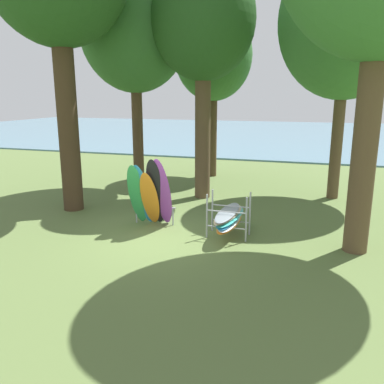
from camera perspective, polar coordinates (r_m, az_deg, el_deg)
ground_plane at (r=11.32m, az=-4.65°, el=-6.47°), size 80.00×80.00×0.00m
lake_water at (r=42.15m, az=12.03°, el=8.20°), size 80.00×36.00×0.10m
tree_mid_behind at (r=17.08m, az=-8.24°, el=22.08°), size 4.34×4.34×8.96m
tree_far_left_back at (r=19.46m, az=3.06°, el=18.78°), size 3.59×3.59×7.74m
tree_far_right_back at (r=15.37m, az=1.63°, el=23.07°), size 3.73×3.73×8.66m
tree_deep_back at (r=16.18m, az=21.30°, el=21.86°), size 4.80×4.80×9.22m
leaning_board_pile at (r=11.92m, az=-6.02°, el=-0.40°), size 1.39×1.20×2.18m
board_storage_rack at (r=11.26m, az=5.28°, el=-3.64°), size 1.15×2.13×1.25m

